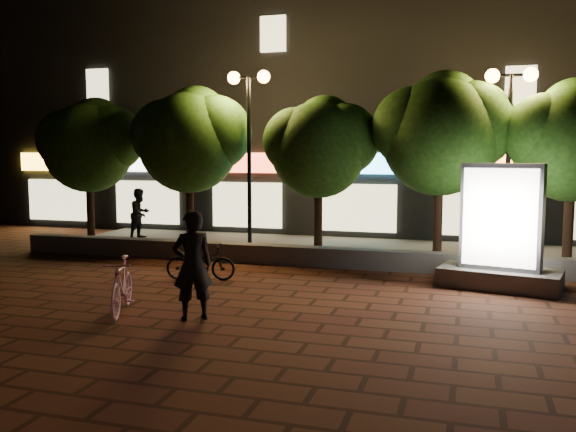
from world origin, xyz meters
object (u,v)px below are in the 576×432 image
at_px(tree_left, 191,136).
at_px(street_lamp_left, 249,115).
at_px(rider, 193,265).
at_px(pedestrian, 140,213).
at_px(street_lamp_right, 510,115).
at_px(tree_mid, 321,143).
at_px(scooter_pink, 122,285).
at_px(scooter_parked, 200,262).
at_px(tree_far_right, 575,136).
at_px(ad_kiosk, 501,238).
at_px(tree_right, 443,129).
at_px(tree_far_left, 91,142).

bearing_deg(tree_left, street_lamp_left, -7.70).
height_order(rider, pedestrian, rider).
bearing_deg(pedestrian, street_lamp_right, -86.31).
distance_m(tree_mid, street_lamp_right, 5.00).
height_order(scooter_pink, scooter_parked, scooter_pink).
distance_m(tree_far_right, scooter_parked, 9.73).
bearing_deg(rider, tree_far_right, -172.56).
bearing_deg(scooter_parked, street_lamp_right, -74.37).
height_order(tree_left, ad_kiosk, tree_left).
relative_size(rider, scooter_parked, 1.21).
distance_m(street_lamp_right, ad_kiosk, 3.74).
bearing_deg(street_lamp_right, street_lamp_left, 180.00).
bearing_deg(rider, tree_right, -156.32).
distance_m(tree_right, street_lamp_left, 5.38).
bearing_deg(tree_far_right, scooter_parked, -154.93).
distance_m(tree_right, rider, 8.41).
distance_m(tree_mid, ad_kiosk, 5.85).
distance_m(tree_far_right, street_lamp_right, 1.66).
height_order(tree_far_left, tree_far_right, tree_far_right).
height_order(tree_left, tree_right, tree_right).
bearing_deg(scooter_pink, ad_kiosk, 11.34).
bearing_deg(tree_mid, scooter_parked, -115.81).
bearing_deg(street_lamp_left, street_lamp_right, 0.00).
xyz_separation_m(tree_mid, tree_far_right, (6.50, 0.00, 0.15)).
relative_size(tree_right, rider, 2.60).
relative_size(street_lamp_right, ad_kiosk, 1.82).
distance_m(tree_far_left, tree_left, 3.51).
height_order(tree_right, street_lamp_right, tree_right).
distance_m(tree_left, pedestrian, 3.80).
xyz_separation_m(scooter_pink, scooter_parked, (0.16, 3.04, -0.09)).
height_order(tree_far_right, street_lamp_left, street_lamp_left).
height_order(tree_far_left, pedestrian, tree_far_left).
distance_m(scooter_pink, pedestrian, 9.39).
relative_size(tree_mid, tree_right, 0.89).
bearing_deg(tree_left, tree_mid, -0.00).
relative_size(tree_far_left, rider, 2.38).
bearing_deg(street_lamp_right, scooter_pink, -136.25).
relative_size(tree_far_left, street_lamp_left, 0.89).
bearing_deg(scooter_pink, street_lamp_right, 23.12).
height_order(tree_mid, tree_far_right, tree_far_right).
distance_m(tree_mid, pedestrian, 7.05).
relative_size(tree_left, ad_kiosk, 1.79).
xyz_separation_m(tree_far_left, tree_right, (10.80, 0.00, 0.27)).
bearing_deg(street_lamp_right, tree_left, 178.32).
bearing_deg(tree_left, tree_far_right, -0.00).
bearing_deg(street_lamp_left, tree_far_right, 1.76).
xyz_separation_m(street_lamp_left, scooter_pink, (-0.01, -6.71, -3.51)).
distance_m(street_lamp_left, ad_kiosk, 7.78).
height_order(tree_left, tree_mid, tree_left).
xyz_separation_m(tree_far_right, street_lamp_left, (-8.55, -0.26, 0.66)).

